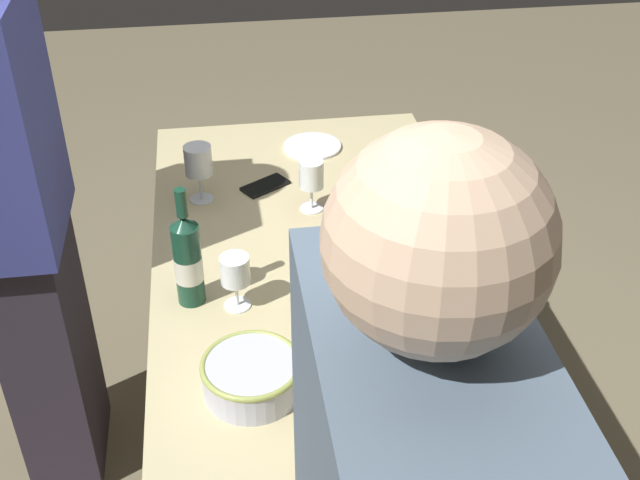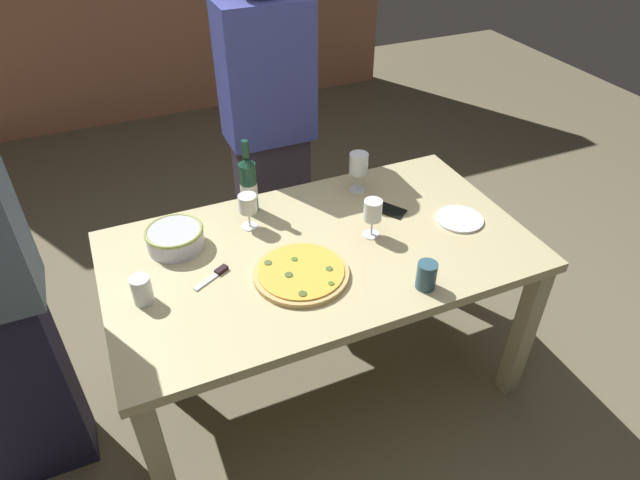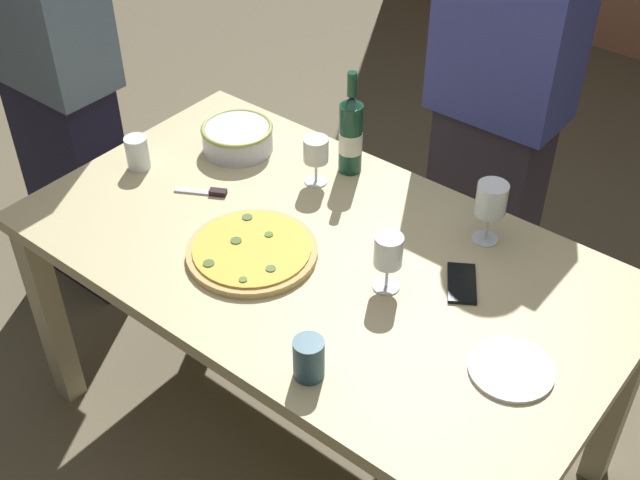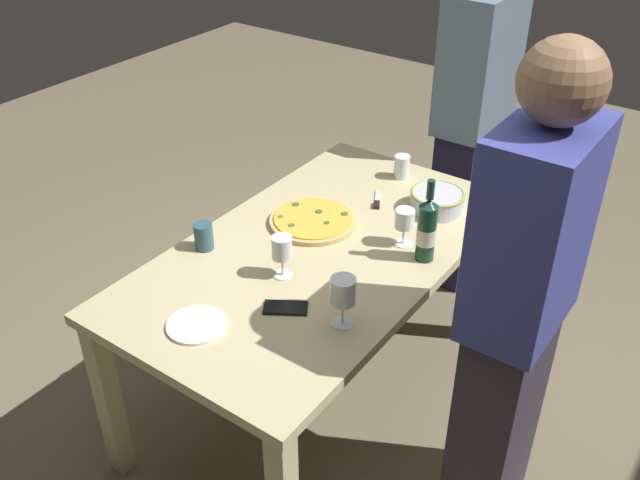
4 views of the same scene
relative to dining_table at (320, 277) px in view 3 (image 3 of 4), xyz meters
The scene contains 15 objects.
ground_plane 0.66m from the dining_table, ahead, with size 8.00×8.00×0.00m, color #6C624A.
dining_table is the anchor object (origin of this frame).
pizza 0.21m from the dining_table, 135.74° to the right, with size 0.34×0.34×0.03m.
serving_bowl 0.56m from the dining_table, 156.10° to the left, with size 0.22×0.22×0.08m.
wine_bottle 0.44m from the dining_table, 115.39° to the left, with size 0.07×0.07×0.32m.
wine_glass_near_pizza 0.29m from the dining_table, ahead, with size 0.07×0.07×0.16m.
wine_glass_by_bottle 0.37m from the dining_table, 130.83° to the left, with size 0.07×0.07×0.15m.
wine_glass_far_left 0.49m from the dining_table, 44.73° to the left, with size 0.08×0.08×0.18m.
cup_amber 0.68m from the dining_table, behind, with size 0.07×0.07×0.10m, color white.
cup_ceramic 0.45m from the dining_table, 54.60° to the right, with size 0.07×0.07×0.10m, color #2F5466.
side_plate 0.60m from the dining_table, ahead, with size 0.19×0.19×0.01m, color white.
cell_phone 0.39m from the dining_table, 18.06° to the left, with size 0.07×0.14×0.01m, color black.
pizza_knife 0.42m from the dining_table, behind, with size 0.14×0.09×0.02m.
person_host 1.18m from the dining_table, behind, with size 0.44×0.24×1.69m.
person_guest_left 0.81m from the dining_table, 84.45° to the left, with size 0.40×0.24×1.70m.
Camera 3 is at (1.02, -1.28, 2.12)m, focal length 45.91 mm.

